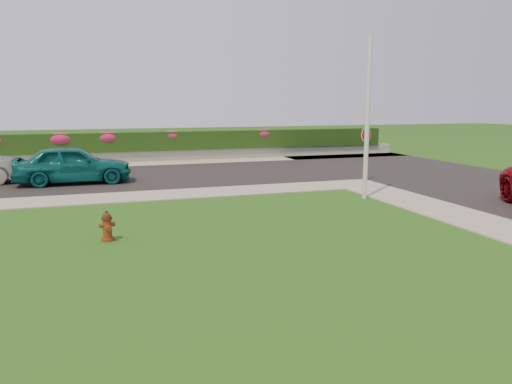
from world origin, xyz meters
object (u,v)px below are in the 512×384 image
object	(u,v)px
sedan_teal	(73,164)
stop_sign	(366,142)
fire_hydrant	(107,227)
utility_pole	(367,119)

from	to	relation	value
sedan_teal	stop_sign	distance (m)	12.39
fire_hydrant	utility_pole	world-z (taller)	utility_pole
sedan_teal	stop_sign	bearing A→B (deg)	-105.94
sedan_teal	stop_sign	xyz separation A→B (m)	(11.90, -3.35, 0.90)
stop_sign	utility_pole	bearing A→B (deg)	-118.04
fire_hydrant	stop_sign	distance (m)	12.59
utility_pole	fire_hydrant	bearing A→B (deg)	-161.95
sedan_teal	stop_sign	size ratio (longest dim) A/B	1.98
fire_hydrant	sedan_teal	xyz separation A→B (m)	(-1.03, 9.57, 0.48)
sedan_teal	utility_pole	bearing A→B (deg)	-123.95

